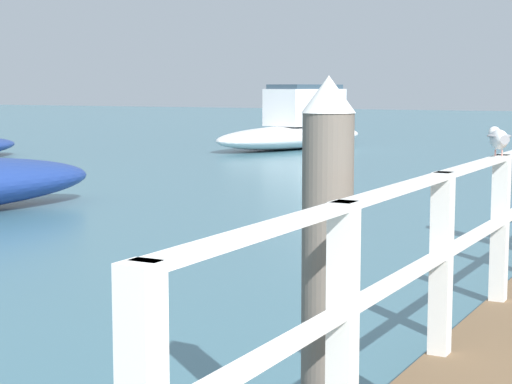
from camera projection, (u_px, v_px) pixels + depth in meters
dock_piling_near at (327, 277)px, 4.82m from camera, size 0.29×0.29×2.21m
seagull_foreground at (499, 138)px, 6.61m from camera, size 0.25×0.45×0.21m
boat_2 at (296, 127)px, 31.05m from camera, size 4.01×7.62×2.25m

